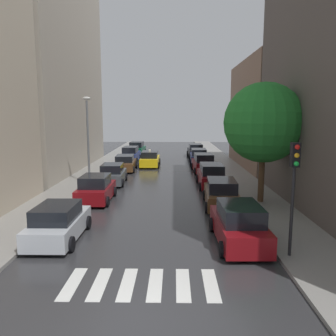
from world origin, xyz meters
name	(u,v)px	position (x,y,z in m)	size (l,w,h in m)	color
ground_plane	(163,172)	(0.00, 24.00, -0.02)	(28.00, 72.00, 0.04)	#2D2D30
sidewalk_left	(95,171)	(-6.50, 24.00, 0.07)	(3.00, 72.00, 0.15)	gray
sidewalk_right	(231,171)	(6.50, 24.00, 0.07)	(3.00, 72.00, 0.15)	gray
crosswalk_stripes	(141,284)	(0.00, 2.15, 0.01)	(4.95, 2.20, 0.01)	silver
building_left_mid	(49,72)	(-11.00, 25.46, 9.52)	(6.00, 19.53, 19.04)	#9E9384
building_right_mid	(271,115)	(11.00, 27.46, 5.41)	(6.00, 14.61, 10.83)	#8C6B56
parked_car_left_nearest	(58,223)	(-3.99, 6.06, 0.76)	(2.06, 4.22, 1.62)	#B2B7BF
parked_car_left_second	(96,189)	(-3.87, 12.75, 0.79)	(2.09, 4.06, 1.70)	maroon
parked_car_left_third	(113,174)	(-3.80, 18.29, 0.75)	(2.10, 4.10, 1.61)	#474C51
parked_car_left_fourth	(125,163)	(-3.74, 24.80, 0.72)	(2.21, 4.60, 1.53)	brown
parked_car_left_fifth	(131,155)	(-4.00, 31.21, 0.82)	(2.08, 4.83, 1.77)	navy
parked_car_left_sixth	(137,149)	(-3.97, 37.73, 0.84)	(2.24, 4.51, 1.81)	#0C4C2D
parked_car_right_nearest	(239,225)	(3.81, 5.79, 0.82)	(2.14, 4.59, 1.76)	maroon
parked_car_right_second	(221,194)	(3.86, 11.64, 0.78)	(2.19, 4.56, 1.67)	brown
parked_car_right_third	(211,176)	(3.88, 17.29, 0.83)	(2.06, 4.80, 1.78)	maroon
parked_car_right_fourth	(203,163)	(3.85, 24.04, 0.82)	(2.21, 4.53, 1.77)	maroon
parked_car_right_fifth	(199,157)	(3.80, 29.59, 0.79)	(2.12, 4.65, 1.68)	navy
parked_car_right_sixth	(195,151)	(3.82, 35.60, 0.80)	(2.12, 4.79, 1.72)	black
taxi_midroad	(150,159)	(-1.50, 27.58, 0.76)	(2.07, 4.62, 1.81)	yellow
street_tree_right	(264,123)	(6.38, 12.39, 4.96)	(4.78, 4.78, 7.21)	#513823
traffic_light_right_corner	(294,174)	(5.45, 4.19, 3.29)	(0.30, 0.42, 4.30)	black
lamp_post_left	(88,134)	(-5.55, 17.85, 3.99)	(0.60, 0.28, 6.62)	#595B60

